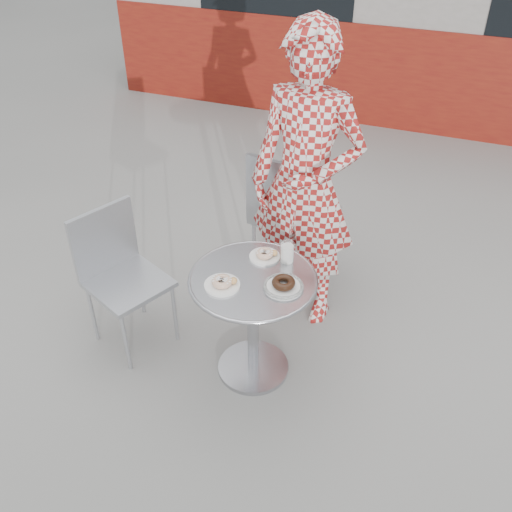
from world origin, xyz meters
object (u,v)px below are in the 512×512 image
(plate_near, at_px, (223,283))
(plate_checker, at_px, (283,285))
(bistro_table, at_px, (253,302))
(milk_cup, at_px, (287,253))
(chair_far, at_px, (293,240))
(chair_left, at_px, (131,305))
(plate_far, at_px, (265,255))
(seated_person, at_px, (306,185))

(plate_near, xyz_separation_m, plate_checker, (0.28, 0.09, -0.00))
(bistro_table, xyz_separation_m, plate_checker, (0.17, -0.02, 0.18))
(bistro_table, bearing_deg, milk_cup, 59.34)
(bistro_table, distance_m, chair_far, 0.92)
(chair_left, distance_m, milk_cup, 1.01)
(plate_near, xyz_separation_m, milk_cup, (0.23, 0.31, 0.04))
(bistro_table, height_order, milk_cup, milk_cup)
(plate_near, bearing_deg, plate_far, 68.70)
(plate_far, height_order, milk_cup, milk_cup)
(chair_left, distance_m, plate_checker, 1.01)
(chair_left, height_order, plate_near, chair_left)
(bistro_table, relative_size, milk_cup, 5.76)
(chair_left, xyz_separation_m, seated_person, (0.83, 0.63, 0.63))
(chair_left, xyz_separation_m, plate_far, (0.75, 0.20, 0.42))
(chair_far, height_order, plate_near, chair_far)
(plate_checker, bearing_deg, seated_person, 98.01)
(plate_near, bearing_deg, chair_left, 171.35)
(plate_checker, bearing_deg, chair_left, 179.73)
(plate_checker, bearing_deg, bistro_table, 173.79)
(chair_far, relative_size, seated_person, 0.54)
(chair_far, bearing_deg, plate_far, 105.06)
(chair_far, distance_m, plate_far, 0.81)
(seated_person, relative_size, plate_near, 9.99)
(chair_left, distance_m, seated_person, 1.22)
(chair_far, xyz_separation_m, milk_cup, (0.18, -0.70, 0.43))
(bistro_table, relative_size, seated_person, 0.37)
(plate_near, bearing_deg, seated_person, 75.08)
(seated_person, height_order, milk_cup, seated_person)
(bistro_table, distance_m, seated_person, 0.73)
(bistro_table, xyz_separation_m, plate_far, (-0.00, 0.18, 0.18))
(plate_far, bearing_deg, chair_far, 94.80)
(chair_far, xyz_separation_m, plate_far, (0.06, -0.71, 0.39))
(chair_far, xyz_separation_m, plate_near, (-0.06, -1.01, 0.39))
(plate_checker, height_order, milk_cup, milk_cup)
(chair_far, relative_size, plate_far, 5.90)
(plate_near, distance_m, milk_cup, 0.39)
(bistro_table, relative_size, plate_checker, 3.32)
(bistro_table, bearing_deg, plate_checker, -6.21)
(chair_far, relative_size, chair_left, 1.14)
(milk_cup, bearing_deg, plate_far, -174.82)
(seated_person, relative_size, plate_far, 10.99)
(chair_far, xyz_separation_m, seated_person, (0.14, -0.28, 0.60))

